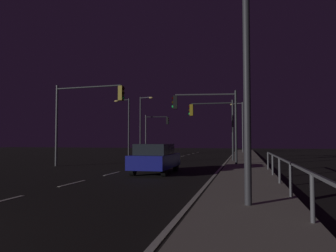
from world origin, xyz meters
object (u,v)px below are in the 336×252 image
object	(u,v)px
traffic_light_overhead_east	(85,107)
street_lamp_across_street	(126,121)
traffic_light_far_left	(213,118)
street_lamp_mid_block	(237,27)
traffic_light_far_right	(156,127)
car	(156,158)
street_lamp_corner	(142,120)
traffic_light_mid_right	(207,112)
street_lamp_median	(241,122)

from	to	relation	value
traffic_light_overhead_east	street_lamp_across_street	bearing A→B (deg)	101.11
traffic_light_far_left	street_lamp_across_street	distance (m)	14.22
street_lamp_mid_block	traffic_light_overhead_east	bearing A→B (deg)	132.53
traffic_light_far_right	street_lamp_mid_block	size ratio (longest dim) A/B	0.68
traffic_light_far_left	traffic_light_far_right	size ratio (longest dim) A/B	0.95
car	traffic_light_far_right	xyz separation A→B (m)	(-6.90, 24.81, 2.81)
traffic_light_far_left	street_lamp_corner	world-z (taller)	street_lamp_corner
traffic_light_mid_right	street_lamp_median	xyz separation A→B (m)	(2.09, 23.53, 0.60)
traffic_light_far_right	street_lamp_mid_block	xyz separation A→B (m)	(11.36, -32.90, 1.03)
traffic_light_overhead_east	street_lamp_across_street	xyz separation A→B (m)	(-3.14, 15.98, 0.09)
street_lamp_across_street	street_lamp_corner	bearing A→B (deg)	81.97
car	traffic_light_far_left	world-z (taller)	traffic_light_far_left
car	street_lamp_mid_block	world-z (taller)	street_lamp_mid_block
traffic_light_overhead_east	traffic_light_far_left	distance (m)	10.53
traffic_light_mid_right	street_lamp_across_street	xyz separation A→B (m)	(-11.01, 13.20, 0.33)
traffic_light_far_left	street_lamp_across_street	world-z (taller)	street_lamp_across_street
traffic_light_overhead_east	traffic_light_far_right	xyz separation A→B (m)	(-1.11, 21.72, -0.37)
traffic_light_far_left	street_lamp_corner	bearing A→B (deg)	128.20
car	street_lamp_across_street	world-z (taller)	street_lamp_across_street
street_lamp_mid_block	street_lamp_across_street	distance (m)	30.28
car	traffic_light_far_left	bearing A→B (deg)	78.35
traffic_light_far_left	traffic_light_far_right	xyz separation A→B (m)	(-8.98, 14.73, 0.00)
traffic_light_far_left	street_lamp_median	world-z (taller)	street_lamp_median
street_lamp_mid_block	street_lamp_corner	world-z (taller)	street_lamp_mid_block
street_lamp_across_street	traffic_light_far_right	bearing A→B (deg)	70.56
traffic_light_mid_right	street_lamp_corner	world-z (taller)	street_lamp_corner
traffic_light_mid_right	street_lamp_across_street	bearing A→B (deg)	129.82
traffic_light_mid_right	street_lamp_corner	distance (m)	20.32
car	traffic_light_mid_right	distance (m)	6.88
traffic_light_far_right	street_lamp_corner	distance (m)	2.26
car	traffic_light_mid_right	size ratio (longest dim) A/B	0.87
traffic_light_overhead_east	street_lamp_mid_block	distance (m)	15.18
street_lamp_across_street	street_lamp_corner	size ratio (longest dim) A/B	0.90
street_lamp_mid_block	street_lamp_median	bearing A→B (deg)	90.45
traffic_light_overhead_east	street_lamp_median	size ratio (longest dim) A/B	0.80
traffic_light_mid_right	traffic_light_overhead_east	xyz separation A→B (m)	(-7.87, -2.78, 0.24)
traffic_light_overhead_east	traffic_light_far_right	world-z (taller)	traffic_light_overhead_east
traffic_light_far_right	street_lamp_median	distance (m)	12.00
traffic_light_far_right	street_lamp_mid_block	world-z (taller)	street_lamp_mid_block
street_lamp_across_street	street_lamp_median	world-z (taller)	street_lamp_median
street_lamp_median	street_lamp_corner	world-z (taller)	street_lamp_corner
street_lamp_median	street_lamp_corner	bearing A→B (deg)	-154.01
traffic_light_mid_right	traffic_light_far_right	bearing A→B (deg)	115.36
traffic_light_mid_right	traffic_light_far_left	distance (m)	4.21
traffic_light_mid_right	traffic_light_overhead_east	world-z (taller)	traffic_light_overhead_east
traffic_light_far_left	street_lamp_corner	xyz separation A→B (m)	(-10.41, 13.23, 0.89)
traffic_light_far_left	street_lamp_mid_block	size ratio (longest dim) A/B	0.65
traffic_light_overhead_east	street_lamp_corner	size ratio (longest dim) A/B	0.74
traffic_light_mid_right	traffic_light_far_left	xyz separation A→B (m)	(0.00, 4.21, -0.14)
traffic_light_overhead_east	street_lamp_across_street	distance (m)	16.28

